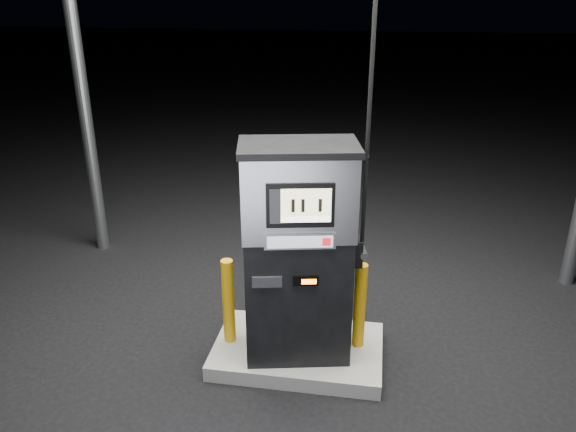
# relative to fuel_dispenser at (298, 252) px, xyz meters

# --- Properties ---
(ground) EXTENTS (80.00, 80.00, 0.00)m
(ground) POSITION_rel_fuel_dispenser_xyz_m (-0.01, 0.09, -1.18)
(ground) COLOR black
(ground) RESTS_ON ground
(pump_island) EXTENTS (1.60, 1.00, 0.15)m
(pump_island) POSITION_rel_fuel_dispenser_xyz_m (-0.01, 0.09, -1.11)
(pump_island) COLOR slate
(pump_island) RESTS_ON ground
(fuel_dispenser) EXTENTS (1.16, 0.78, 4.17)m
(fuel_dispenser) POSITION_rel_fuel_dispenser_xyz_m (0.00, 0.00, 0.00)
(fuel_dispenser) COLOR black
(fuel_dispenser) RESTS_ON pump_island
(bollard_left) EXTENTS (0.13, 0.13, 0.86)m
(bollard_left) POSITION_rel_fuel_dispenser_xyz_m (-0.67, 0.07, -0.60)
(bollard_left) COLOR orange
(bollard_left) RESTS_ON pump_island
(bollard_right) EXTENTS (0.12, 0.12, 0.86)m
(bollard_right) POSITION_rel_fuel_dispenser_xyz_m (0.56, 0.19, -0.60)
(bollard_right) COLOR orange
(bollard_right) RESTS_ON pump_island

